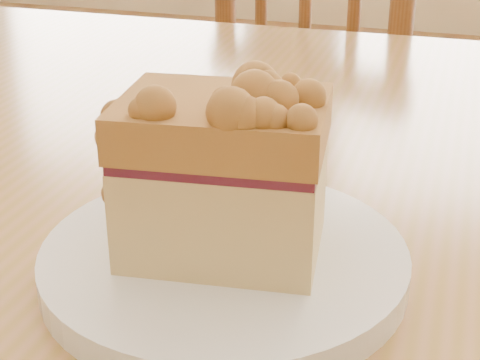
% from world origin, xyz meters
% --- Properties ---
extents(cafe_table_main, '(1.27, 0.85, 0.75)m').
position_xyz_m(cafe_table_main, '(-0.06, 0.33, 0.66)').
color(cafe_table_main, '#A77441').
rests_on(cafe_table_main, ground).
extents(cafe_chair_main, '(0.54, 0.54, 0.91)m').
position_xyz_m(cafe_chair_main, '(0.01, 1.05, 0.46)').
color(cafe_chair_main, brown).
rests_on(cafe_chair_main, ground).
extents(plate, '(0.21, 0.21, 0.02)m').
position_xyz_m(plate, '(0.08, 0.15, 0.76)').
color(plate, white).
rests_on(plate, cafe_table_main).
extents(cake_slice, '(0.13, 0.09, 0.10)m').
position_xyz_m(cake_slice, '(0.08, 0.15, 0.82)').
color(cake_slice, '#D0BE75').
rests_on(cake_slice, plate).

